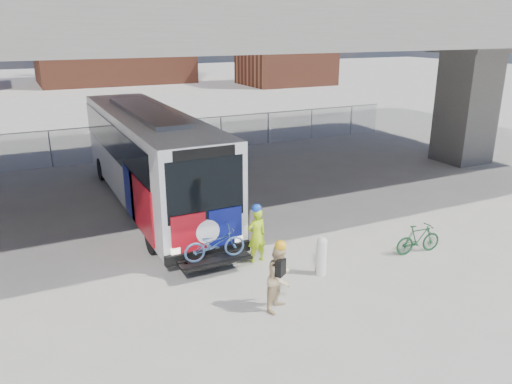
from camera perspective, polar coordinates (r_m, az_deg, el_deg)
ground at (r=16.57m, az=-0.88°, el=-5.00°), size 160.00×160.00×0.00m
bus at (r=19.33m, az=-12.11°, el=4.60°), size 2.67×12.91×3.69m
overpass at (r=18.91m, az=-6.46°, el=18.16°), size 40.00×16.00×7.95m
chainlink_fence at (r=27.06m, az=-11.95°, el=6.97°), size 30.00×0.06×30.00m
brick_buildings at (r=62.48m, az=-19.95°, el=16.21°), size 54.00×22.00×12.00m
bollard at (r=13.99m, az=7.51°, el=-7.08°), size 0.29×0.29×1.11m
cyclist_hivis at (r=14.49m, az=0.08°, el=-4.82°), size 0.62×0.44×1.79m
cyclist_tan at (r=12.15m, az=2.76°, el=-9.67°), size 1.01×0.96×1.81m
bike_parked at (r=15.94m, az=18.07°, el=-5.12°), size 1.58×0.60×0.93m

